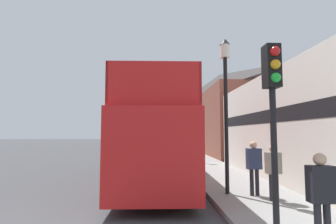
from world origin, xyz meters
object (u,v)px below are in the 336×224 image
lamp_post_third (176,122)px  traffic_signal (273,95)px  lamp_post_nearest (226,86)px  pedestrian_nearest (321,191)px  tour_bus (156,140)px  pedestrian_third (254,163)px  parked_car_ahead_of_bus (163,154)px  lamp_post_second (185,111)px  pedestrian_second (273,167)px

lamp_post_third → traffic_signal: bearing=-90.1°
lamp_post_nearest → pedestrian_nearest: bearing=-83.6°
tour_bus → pedestrian_third: size_ratio=5.74×
parked_car_ahead_of_bus → lamp_post_third: size_ratio=0.84×
parked_car_ahead_of_bus → pedestrian_third: size_ratio=2.32×
tour_bus → pedestrian_third: tour_bus is taller
traffic_signal → pedestrian_third: bearing=75.4°
lamp_post_second → lamp_post_third: 9.90m
parked_car_ahead_of_bus → pedestrian_second: bearing=-74.7°
traffic_signal → lamp_post_second: bearing=90.4°
traffic_signal → lamp_post_second: size_ratio=0.71×
parked_car_ahead_of_bus → lamp_post_second: bearing=-3.5°
lamp_post_nearest → lamp_post_third: bearing=90.2°
pedestrian_nearest → pedestrian_third: 3.88m
tour_bus → lamp_post_nearest: lamp_post_nearest is taller
pedestrian_third → lamp_post_second: bearing=95.5°
pedestrian_second → lamp_post_second: (-1.30, 10.86, 2.58)m
tour_bus → lamp_post_third: lamp_post_third is taller
pedestrian_nearest → pedestrian_third: size_ratio=0.95×
pedestrian_second → pedestrian_third: pedestrian_third is taller
pedestrian_nearest → tour_bus: bearing=111.6°
pedestrian_second → lamp_post_nearest: bearing=139.0°
parked_car_ahead_of_bus → lamp_post_third: bearing=80.8°
parked_car_ahead_of_bus → traffic_signal: traffic_signal is taller
lamp_post_third → tour_bus: bearing=-97.5°
parked_car_ahead_of_bus → lamp_post_second: (1.57, -0.12, 3.02)m
tour_bus → lamp_post_third: size_ratio=2.09×
pedestrian_second → pedestrian_third: size_ratio=0.95×
parked_car_ahead_of_bus → lamp_post_third: lamp_post_third is taller
pedestrian_second → parked_car_ahead_of_bus: bearing=104.6°
tour_bus → lamp_post_nearest: (2.29, -2.82, 1.86)m
pedestrian_nearest → traffic_signal: 1.88m
tour_bus → lamp_post_second: 7.63m
tour_bus → lamp_post_third: 17.20m
parked_car_ahead_of_bus → lamp_post_second: lamp_post_second is taller
pedestrian_third → tour_bus: bearing=134.9°
lamp_post_nearest → lamp_post_third: (-0.05, 19.79, -0.30)m
parked_car_ahead_of_bus → lamp_post_nearest: 10.60m
lamp_post_second → lamp_post_third: size_ratio=1.12×
parked_car_ahead_of_bus → lamp_post_nearest: size_ratio=0.76×
lamp_post_second → pedestrian_third: bearing=-84.5°
tour_bus → traffic_signal: tour_bus is taller
tour_bus → lamp_post_nearest: size_ratio=1.89×
parked_car_ahead_of_bus → traffic_signal: size_ratio=1.07×
pedestrian_nearest → lamp_post_nearest: 4.89m
lamp_post_second → traffic_signal: bearing=-89.6°
parked_car_ahead_of_bus → pedestrian_second: size_ratio=2.45×
traffic_signal → pedestrian_second: bearing=66.1°
tour_bus → pedestrian_second: bearing=-46.7°
tour_bus → traffic_signal: (2.21, -6.46, 1.04)m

